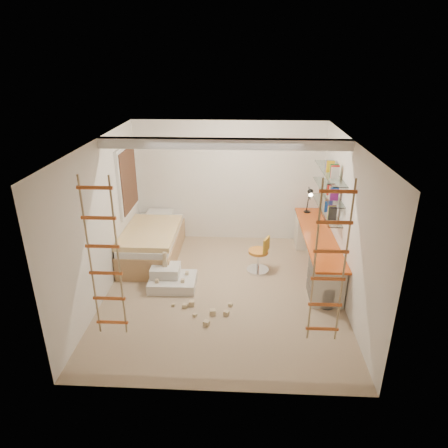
# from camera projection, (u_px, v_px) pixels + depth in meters

# --- Properties ---
(floor) EXTENTS (4.50, 4.50, 0.00)m
(floor) POSITION_uv_depth(u_px,v_px,m) (223.00, 291.00, 6.96)
(floor) COLOR tan
(floor) RESTS_ON ground
(ceiling_beam) EXTENTS (4.00, 0.18, 0.16)m
(ceiling_beam) POSITION_uv_depth(u_px,v_px,m) (224.00, 144.00, 6.26)
(ceiling_beam) COLOR white
(ceiling_beam) RESTS_ON ceiling
(window_frame) EXTENTS (0.06, 1.15, 1.35)m
(window_frame) POSITION_uv_depth(u_px,v_px,m) (127.00, 180.00, 7.83)
(window_frame) COLOR white
(window_frame) RESTS_ON wall_left
(window_blind) EXTENTS (0.02, 1.00, 1.20)m
(window_blind) POSITION_uv_depth(u_px,v_px,m) (129.00, 180.00, 7.83)
(window_blind) COLOR #4C2D1E
(window_blind) RESTS_ON window_frame
(rope_ladder_left) EXTENTS (0.41, 0.04, 2.13)m
(rope_ladder_left) POSITION_uv_depth(u_px,v_px,m) (104.00, 260.00, 4.83)
(rope_ladder_left) COLOR #D75324
(rope_ladder_left) RESTS_ON ceiling
(rope_ladder_right) EXTENTS (0.41, 0.04, 2.13)m
(rope_ladder_right) POSITION_uv_depth(u_px,v_px,m) (329.00, 265.00, 4.70)
(rope_ladder_right) COLOR #CE4E23
(rope_ladder_right) RESTS_ON ceiling
(waste_bin) EXTENTS (0.28, 0.28, 0.36)m
(waste_bin) POSITION_uv_depth(u_px,v_px,m) (327.00, 296.00, 6.50)
(waste_bin) COLOR white
(waste_bin) RESTS_ON floor
(desk) EXTENTS (0.56, 2.80, 0.75)m
(desk) POSITION_uv_depth(u_px,v_px,m) (316.00, 251.00, 7.52)
(desk) COLOR #D85419
(desk) RESTS_ON floor
(shelves) EXTENTS (0.25, 1.80, 0.71)m
(shelves) POSITION_uv_depth(u_px,v_px,m) (328.00, 191.00, 7.33)
(shelves) COLOR white
(shelves) RESTS_ON wall_right
(bed) EXTENTS (1.02, 2.00, 0.69)m
(bed) POSITION_uv_depth(u_px,v_px,m) (153.00, 242.00, 8.03)
(bed) COLOR #AD7F51
(bed) RESTS_ON floor
(task_lamp) EXTENTS (0.14, 0.36, 0.57)m
(task_lamp) POSITION_uv_depth(u_px,v_px,m) (310.00, 197.00, 8.12)
(task_lamp) COLOR black
(task_lamp) RESTS_ON desk
(swivel_chair) EXTENTS (0.56, 0.56, 0.72)m
(swivel_chair) POSITION_uv_depth(u_px,v_px,m) (259.00, 259.00, 7.51)
(swivel_chair) COLOR orange
(swivel_chair) RESTS_ON floor
(play_platform) EXTENTS (0.82, 0.65, 0.36)m
(play_platform) POSITION_uv_depth(u_px,v_px,m) (171.00, 279.00, 7.08)
(play_platform) COLOR silver
(play_platform) RESTS_ON floor
(toy_blocks) EXTENTS (1.35, 1.26, 0.63)m
(toy_blocks) POSITION_uv_depth(u_px,v_px,m) (188.00, 291.00, 6.64)
(toy_blocks) COLOR #CCB284
(toy_blocks) RESTS_ON floor
(books) EXTENTS (0.14, 0.52, 0.92)m
(books) POSITION_uv_depth(u_px,v_px,m) (328.00, 184.00, 7.28)
(books) COLOR #262626
(books) RESTS_ON shelves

